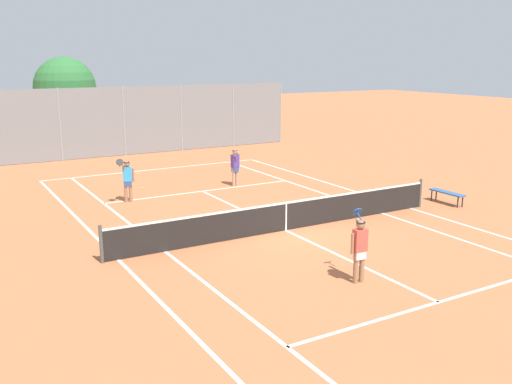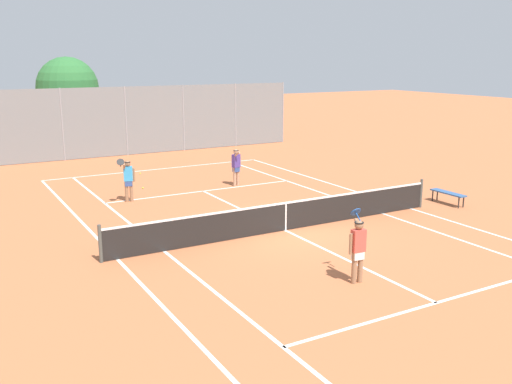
{
  "view_description": "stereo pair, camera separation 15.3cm",
  "coord_description": "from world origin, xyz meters",
  "px_view_note": "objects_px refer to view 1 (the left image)",
  "views": [
    {
      "loc": [
        -9.66,
        -14.76,
        5.45
      ],
      "look_at": [
        -0.24,
        1.5,
        1.0
      ],
      "focal_mm": 40.0,
      "sensor_mm": 36.0,
      "label": 1
    },
    {
      "loc": [
        -9.53,
        -14.84,
        5.45
      ],
      "look_at": [
        -0.24,
        1.5,
        1.0
      ],
      "focal_mm": 40.0,
      "sensor_mm": 36.0,
      "label": 2
    }
  ],
  "objects_px": {
    "player_far_right": "(235,165)",
    "player_near_side": "(359,247)",
    "courtside_bench": "(447,193)",
    "loose_tennis_ball_1": "(201,229)",
    "tree_behind_left": "(66,89)",
    "tennis_net": "(286,215)",
    "player_far_left": "(127,178)",
    "loose_tennis_ball_0": "(139,174)",
    "loose_tennis_ball_2": "(142,188)"
  },
  "relations": [
    {
      "from": "player_far_right",
      "to": "player_near_side",
      "type": "bearing_deg",
      "value": -102.62
    },
    {
      "from": "player_near_side",
      "to": "courtside_bench",
      "type": "bearing_deg",
      "value": 28.63
    },
    {
      "from": "loose_tennis_ball_1",
      "to": "tree_behind_left",
      "type": "height_order",
      "value": "tree_behind_left"
    },
    {
      "from": "tennis_net",
      "to": "player_near_side",
      "type": "bearing_deg",
      "value": -100.13
    },
    {
      "from": "player_far_left",
      "to": "loose_tennis_ball_1",
      "type": "relative_size",
      "value": 26.88
    },
    {
      "from": "player_far_left",
      "to": "courtside_bench",
      "type": "xyz_separation_m",
      "value": [
        10.43,
        -6.36,
        -0.52
      ]
    },
    {
      "from": "loose_tennis_ball_0",
      "to": "loose_tennis_ball_1",
      "type": "relative_size",
      "value": 1.0
    },
    {
      "from": "player_far_left",
      "to": "tree_behind_left",
      "type": "relative_size",
      "value": 0.32
    },
    {
      "from": "loose_tennis_ball_2",
      "to": "tree_behind_left",
      "type": "relative_size",
      "value": 0.01
    },
    {
      "from": "tennis_net",
      "to": "loose_tennis_ball_1",
      "type": "relative_size",
      "value": 181.82
    },
    {
      "from": "player_far_right",
      "to": "courtside_bench",
      "type": "bearing_deg",
      "value": -51.0
    },
    {
      "from": "courtside_bench",
      "to": "player_far_left",
      "type": "bearing_deg",
      "value": 148.6
    },
    {
      "from": "loose_tennis_ball_2",
      "to": "tree_behind_left",
      "type": "distance_m",
      "value": 13.12
    },
    {
      "from": "player_far_left",
      "to": "loose_tennis_ball_2",
      "type": "bearing_deg",
      "value": 58.07
    },
    {
      "from": "courtside_bench",
      "to": "loose_tennis_ball_2",
      "type": "bearing_deg",
      "value": 138.23
    },
    {
      "from": "tennis_net",
      "to": "tree_behind_left",
      "type": "relative_size",
      "value": 2.18
    },
    {
      "from": "courtside_bench",
      "to": "tree_behind_left",
      "type": "height_order",
      "value": "tree_behind_left"
    },
    {
      "from": "player_near_side",
      "to": "loose_tennis_ball_1",
      "type": "relative_size",
      "value": 26.88
    },
    {
      "from": "player_far_left",
      "to": "player_far_right",
      "type": "relative_size",
      "value": 1.11
    },
    {
      "from": "player_near_side",
      "to": "player_far_left",
      "type": "distance_m",
      "value": 11.01
    },
    {
      "from": "player_near_side",
      "to": "loose_tennis_ball_0",
      "type": "bearing_deg",
      "value": 91.22
    },
    {
      "from": "player_near_side",
      "to": "player_far_right",
      "type": "distance_m",
      "value": 11.46
    },
    {
      "from": "player_far_left",
      "to": "player_far_right",
      "type": "xyz_separation_m",
      "value": [
        4.92,
        0.44,
        -0.02
      ]
    },
    {
      "from": "tree_behind_left",
      "to": "courtside_bench",
      "type": "bearing_deg",
      "value": -65.67
    },
    {
      "from": "player_near_side",
      "to": "loose_tennis_ball_1",
      "type": "distance_m",
      "value": 6.19
    },
    {
      "from": "loose_tennis_ball_0",
      "to": "tennis_net",
      "type": "bearing_deg",
      "value": -84.13
    },
    {
      "from": "tennis_net",
      "to": "loose_tennis_ball_2",
      "type": "distance_m",
      "value": 8.36
    },
    {
      "from": "player_far_left",
      "to": "loose_tennis_ball_2",
      "type": "distance_m",
      "value": 2.4
    },
    {
      "from": "loose_tennis_ball_2",
      "to": "tree_behind_left",
      "type": "xyz_separation_m",
      "value": [
        -0.19,
        12.62,
        3.58
      ]
    },
    {
      "from": "player_far_left",
      "to": "tree_behind_left",
      "type": "height_order",
      "value": "tree_behind_left"
    },
    {
      "from": "player_far_right",
      "to": "loose_tennis_ball_0",
      "type": "xyz_separation_m",
      "value": [
        -2.84,
        4.51,
        -0.88
      ]
    },
    {
      "from": "player_far_left",
      "to": "loose_tennis_ball_1",
      "type": "xyz_separation_m",
      "value": [
        0.86,
        -4.82,
        -0.89
      ]
    },
    {
      "from": "player_far_right",
      "to": "loose_tennis_ball_1",
      "type": "relative_size",
      "value": 24.24
    },
    {
      "from": "player_far_right",
      "to": "tree_behind_left",
      "type": "relative_size",
      "value": 0.29
    },
    {
      "from": "loose_tennis_ball_2",
      "to": "player_far_left",
      "type": "bearing_deg",
      "value": -121.93
    },
    {
      "from": "tennis_net",
      "to": "tree_behind_left",
      "type": "xyz_separation_m",
      "value": [
        -2.24,
        20.71,
        3.1
      ]
    },
    {
      "from": "tennis_net",
      "to": "player_far_left",
      "type": "height_order",
      "value": "player_far_left"
    },
    {
      "from": "player_far_left",
      "to": "player_far_right",
      "type": "height_order",
      "value": "player_far_left"
    },
    {
      "from": "player_far_left",
      "to": "loose_tennis_ball_1",
      "type": "bearing_deg",
      "value": -79.9
    },
    {
      "from": "player_near_side",
      "to": "tree_behind_left",
      "type": "xyz_separation_m",
      "value": [
        -1.42,
        25.25,
        2.69
      ]
    },
    {
      "from": "tree_behind_left",
      "to": "player_near_side",
      "type": "bearing_deg",
      "value": -86.77
    },
    {
      "from": "tennis_net",
      "to": "player_far_right",
      "type": "distance_m",
      "value": 6.86
    },
    {
      "from": "player_far_left",
      "to": "courtside_bench",
      "type": "relative_size",
      "value": 1.18
    },
    {
      "from": "player_near_side",
      "to": "courtside_bench",
      "type": "height_order",
      "value": "player_near_side"
    },
    {
      "from": "courtside_bench",
      "to": "tree_behind_left",
      "type": "bearing_deg",
      "value": 114.33
    },
    {
      "from": "player_near_side",
      "to": "loose_tennis_ball_1",
      "type": "bearing_deg",
      "value": 104.7
    },
    {
      "from": "tennis_net",
      "to": "loose_tennis_ball_1",
      "type": "xyz_separation_m",
      "value": [
        -2.37,
        1.38,
        -0.48
      ]
    },
    {
      "from": "courtside_bench",
      "to": "tree_behind_left",
      "type": "distance_m",
      "value": 23.14
    },
    {
      "from": "loose_tennis_ball_1",
      "to": "loose_tennis_ball_2",
      "type": "bearing_deg",
      "value": 87.26
    },
    {
      "from": "courtside_bench",
      "to": "tree_behind_left",
      "type": "xyz_separation_m",
      "value": [
        -9.44,
        20.88,
        3.2
      ]
    }
  ]
}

